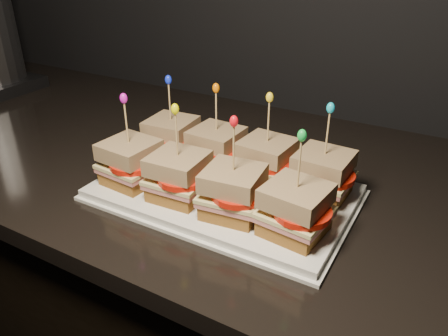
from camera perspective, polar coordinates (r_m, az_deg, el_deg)
The scene contains 60 objects.
cabinet at distance 1.27m, azimuth -13.01°, elevation -14.32°, with size 2.65×0.66×0.83m, color black.
granite_slab at distance 1.04m, azimuth -15.52°, elevation 3.83°, with size 2.69×0.70×0.03m, color black.
platter at distance 0.73m, azimuth 0.00°, elevation -3.18°, with size 0.41×0.25×0.02m, color white.
platter_rim at distance 0.74m, azimuth 0.00°, elevation -3.58°, with size 0.42×0.27×0.01m, color white.
sandwich_0_bread_bot at distance 0.84m, azimuth -6.74°, elevation 2.36°, with size 0.08×0.08×0.02m, color brown.
sandwich_0_ham at distance 0.83m, azimuth -6.80°, elevation 3.30°, with size 0.09×0.09×0.01m, color #CA6661.
sandwich_0_cheese at distance 0.83m, azimuth -6.83°, elevation 3.74°, with size 0.09×0.09×0.01m, color #E6D98A.
sandwich_0_tomato at distance 0.82m, azimuth -6.42°, elevation 3.91°, with size 0.08×0.08×0.01m, color red.
sandwich_0_bread_top at distance 0.82m, azimuth -6.93°, elevation 5.40°, with size 0.08×0.08×0.03m, color #552D0C.
sandwich_0_pick at distance 0.80m, azimuth -7.10°, elevation 8.30°, with size 0.00×0.00×0.09m, color tan.
sandwich_0_frill at distance 0.79m, azimuth -7.29°, elevation 11.38°, with size 0.01×0.01×0.02m, color #1228D8.
sandwich_1_bread_bot at distance 0.79m, azimuth -0.98°, elevation 0.87°, with size 0.08×0.08×0.02m, color brown.
sandwich_1_ham at distance 0.78m, azimuth -0.98°, elevation 1.87°, with size 0.09×0.09×0.01m, color #CA6661.
sandwich_1_cheese at distance 0.78m, azimuth -0.99°, elevation 2.33°, with size 0.09×0.09×0.01m, color #E6D98A.
sandwich_1_tomato at distance 0.77m, azimuth -0.45°, elevation 2.48°, with size 0.08×0.08×0.01m, color red.
sandwich_1_bread_top at distance 0.77m, azimuth -1.00°, elevation 4.08°, with size 0.08×0.08×0.03m, color #552D0C.
sandwich_1_pick at distance 0.75m, azimuth -1.03°, elevation 7.14°, with size 0.00×0.00×0.09m, color tan.
sandwich_1_frill at distance 0.74m, azimuth -1.06°, elevation 10.41°, with size 0.01×0.01×0.02m, color orange.
sandwich_2_bread_bot at distance 0.75m, azimuth 5.47°, elevation -0.80°, with size 0.08×0.08×0.02m, color brown.
sandwich_2_ham at distance 0.74m, azimuth 5.52°, elevation 0.23°, with size 0.09×0.09×0.01m, color #CA6661.
sandwich_2_cheese at distance 0.74m, azimuth 5.55°, elevation 0.71°, with size 0.09×0.09×0.01m, color #E6D98A.
sandwich_2_tomato at distance 0.73m, azimuth 6.23°, elevation 0.84°, with size 0.08×0.08×0.01m, color red.
sandwich_2_bread_top at distance 0.73m, azimuth 5.64°, elevation 2.53°, with size 0.08×0.08×0.03m, color #552D0C.
sandwich_2_pick at distance 0.71m, azimuth 5.80°, elevation 5.74°, with size 0.00×0.00×0.09m, color tan.
sandwich_2_frill at distance 0.70m, azimuth 5.98°, elevation 9.18°, with size 0.01×0.01×0.02m, color yellow.
sandwich_3_bread_bot at distance 0.72m, azimuth 12.54°, elevation -2.62°, with size 0.08×0.08×0.02m, color brown.
sandwich_3_ham at distance 0.71m, azimuth 12.66°, elevation -1.57°, with size 0.09×0.09×0.01m, color #CA6661.
sandwich_3_cheese at distance 0.71m, azimuth 12.72°, elevation -1.07°, with size 0.09×0.09×0.01m, color #E6D98A.
sandwich_3_tomato at distance 0.70m, azimuth 13.55°, elevation -0.97°, with size 0.08×0.08×0.01m, color red.
sandwich_3_bread_top at distance 0.70m, azimuth 12.93°, elevation 0.79°, with size 0.08×0.08×0.03m, color #552D0C.
sandwich_3_pick at distance 0.68m, azimuth 13.32°, elevation 4.09°, with size 0.00×0.00×0.09m, color tan.
sandwich_3_frill at distance 0.67m, azimuth 13.74°, elevation 7.64°, with size 0.01×0.01×0.02m, color #12A7C0.
sandwich_4_bread_bot at distance 0.76m, azimuth -11.91°, elevation -0.97°, with size 0.08×0.08×0.02m, color brown.
sandwich_4_ham at distance 0.75m, azimuth -12.02°, elevation 0.05°, with size 0.09×0.09×0.01m, color #CA6661.
sandwich_4_cheese at distance 0.75m, azimuth -12.07°, elevation 0.52°, with size 0.09×0.09×0.01m, color #E6D98A.
sandwich_4_tomato at distance 0.73m, azimuth -11.72°, elevation 0.65°, with size 0.08×0.08×0.01m, color red.
sandwich_4_bread_top at distance 0.74m, azimuth -12.26°, elevation 2.32°, with size 0.08×0.08×0.03m, color #552D0C.
sandwich_4_pick at distance 0.72m, azimuth -12.61°, elevation 5.48°, with size 0.00×0.00×0.09m, color tan.
sandwich_4_frill at distance 0.71m, azimuth -12.99°, elevation 8.86°, with size 0.01×0.01×0.02m, color #CD12B3.
sandwich_5_bread_bot at distance 0.70m, azimuth -5.84°, elevation -2.87°, with size 0.08×0.08×0.02m, color brown.
sandwich_5_ham at distance 0.70m, azimuth -5.90°, elevation -1.80°, with size 0.09×0.09×0.01m, color #CA6661.
sandwich_5_cheese at distance 0.69m, azimuth -5.93°, elevation -1.29°, with size 0.09×0.09×0.01m, color #E6D98A.
sandwich_5_tomato at distance 0.68m, azimuth -5.42°, elevation -1.20°, with size 0.08×0.08×0.01m, color red.
sandwich_5_bread_top at distance 0.68m, azimuth -6.03°, elevation 0.62°, with size 0.08×0.08×0.03m, color #552D0C.
sandwich_5_pick at distance 0.66m, azimuth -6.22°, elevation 4.01°, with size 0.00×0.00×0.09m, color tan.
sandwich_5_frill at distance 0.65m, azimuth -6.42°, elevation 7.67°, with size 0.01×0.01×0.02m, color #E6E602.
sandwich_6_bread_bot at distance 0.66m, azimuth 1.17°, elevation -5.03°, with size 0.08×0.08×0.02m, color brown.
sandwich_6_ham at distance 0.65m, azimuth 1.19°, elevation -3.91°, with size 0.09×0.09×0.01m, color #CA6661.
sandwich_6_cheese at distance 0.65m, azimuth 1.19°, elevation -3.38°, with size 0.09×0.09×0.01m, color #E6D98A.
sandwich_6_tomato at distance 0.63m, azimuth 1.89°, elevation -3.32°, with size 0.08×0.08×0.01m, color red.
sandwich_6_bread_top at distance 0.63m, azimuth 1.21°, elevation -1.37°, with size 0.08×0.08×0.03m, color #552D0C.
sandwich_6_pick at distance 0.61m, azimuth 1.25°, elevation 2.22°, with size 0.00×0.00×0.09m, color tan.
sandwich_6_frill at distance 0.60m, azimuth 1.30°, elevation 6.12°, with size 0.01×0.01×0.02m, color red.
sandwich_7_bread_bot at distance 0.63m, azimuth 9.11°, elevation -7.36°, with size 0.08×0.08×0.02m, color brown.
sandwich_7_ham at distance 0.62m, azimuth 9.22°, elevation -6.21°, with size 0.09×0.09×0.01m, color #CA6661.
sandwich_7_cheese at distance 0.61m, azimuth 9.27°, elevation -5.67°, with size 0.09×0.09×0.01m, color #E6D98A.
sandwich_7_tomato at distance 0.60m, azimuth 10.17°, elevation -5.64°, with size 0.08×0.08×0.01m, color red.
sandwich_7_bread_top at distance 0.60m, azimuth 9.45°, elevation -3.60°, with size 0.08×0.08×0.03m, color #552D0C.
sandwich_7_pick at distance 0.58m, azimuth 9.78°, elevation 0.13°, with size 0.00×0.00×0.09m, color tan.
sandwich_7_frill at distance 0.56m, azimuth 10.15°, elevation 4.21°, with size 0.01×0.01×0.02m, color green.
Camera 1 is at (1.14, 1.00, 1.25)m, focal length 35.00 mm.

